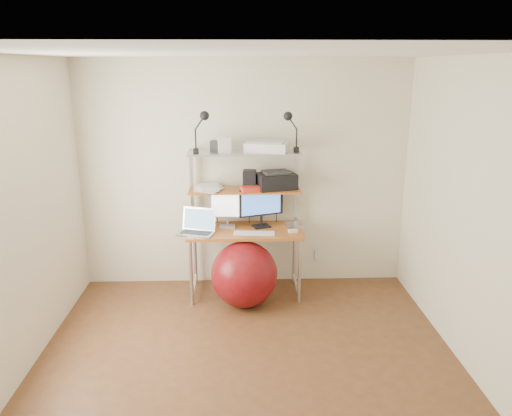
{
  "coord_description": "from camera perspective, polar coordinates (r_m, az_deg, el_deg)",
  "views": [
    {
      "loc": [
        -0.06,
        -3.59,
        2.42
      ],
      "look_at": [
        0.11,
        1.15,
        1.06
      ],
      "focal_mm": 35.0,
      "sensor_mm": 36.0,
      "label": 1
    }
  ],
  "objects": [
    {
      "name": "box_white",
      "position": [
        5.2,
        -3.65,
        7.21
      ],
      "size": [
        0.15,
        0.13,
        0.15
      ],
      "primitive_type": "cube",
      "rotation": [
        0.0,
        0.0,
        0.18
      ],
      "color": "silver",
      "rests_on": "top_shelf"
    },
    {
      "name": "mac_mini",
      "position": [
        5.4,
        4.46,
        -1.96
      ],
      "size": [
        0.22,
        0.22,
        0.03
      ],
      "primitive_type": "cube",
      "rotation": [
        0.0,
        0.0,
        0.21
      ],
      "color": "#B6B6BA",
      "rests_on": "desktop"
    },
    {
      "name": "wall_outlet",
      "position": [
        5.85,
        7.1,
        -5.37
      ],
      "size": [
        0.08,
        0.01,
        0.12
      ],
      "primitive_type": "cube",
      "color": "silver",
      "rests_on": "room"
    },
    {
      "name": "keyboard",
      "position": [
        5.17,
        -0.2,
        -2.89
      ],
      "size": [
        0.43,
        0.15,
        0.01
      ],
      "primitive_type": "cube",
      "rotation": [
        0.0,
        0.0,
        -0.08
      ],
      "color": "silver",
      "rests_on": "desktop"
    },
    {
      "name": "monitor_black",
      "position": [
        5.33,
        0.6,
        0.43
      ],
      "size": [
        0.48,
        0.21,
        0.5
      ],
      "rotation": [
        0.0,
        0.0,
        0.34
      ],
      "color": "black",
      "rests_on": "desktop"
    },
    {
      "name": "laptop",
      "position": [
        5.22,
        -6.66,
        -2.24
      ],
      "size": [
        0.43,
        0.38,
        0.32
      ],
      "rotation": [
        0.0,
        0.0,
        -0.29
      ],
      "color": "#B6B6BA",
      "rests_on": "desktop"
    },
    {
      "name": "room",
      "position": [
        3.77,
        -1.0,
        -2.02
      ],
      "size": [
        3.6,
        3.6,
        3.6
      ],
      "color": "brown",
      "rests_on": "ground"
    },
    {
      "name": "exercise_ball",
      "position": [
        5.19,
        -1.35,
        -7.59
      ],
      "size": [
        0.69,
        0.69,
        0.69
      ],
      "primitive_type": "sphere",
      "color": "maroon",
      "rests_on": "floor"
    },
    {
      "name": "monitor_silver",
      "position": [
        5.33,
        -3.33,
        0.03
      ],
      "size": [
        0.37,
        0.13,
        0.41
      ],
      "rotation": [
        0.0,
        0.0,
        -0.02
      ],
      "color": "#ABAAAF",
      "rests_on": "desktop"
    },
    {
      "name": "nas_cube",
      "position": [
        5.3,
        -0.73,
        3.29
      ],
      "size": [
        0.15,
        0.15,
        0.2
      ],
      "primitive_type": "cube",
      "rotation": [
        0.0,
        0.0,
        -0.09
      ],
      "color": "black",
      "rests_on": "mid_shelf"
    },
    {
      "name": "clip_lamp_right",
      "position": [
        5.17,
        3.88,
        9.7
      ],
      "size": [
        0.17,
        0.09,
        0.42
      ],
      "color": "black",
      "rests_on": "top_shelf"
    },
    {
      "name": "computer_desk",
      "position": [
        5.3,
        -1.29,
        -0.04
      ],
      "size": [
        1.2,
        0.6,
        1.57
      ],
      "color": "#B16522",
      "rests_on": "ground"
    },
    {
      "name": "paper_stack",
      "position": [
        5.32,
        -5.54,
        2.31
      ],
      "size": [
        0.35,
        0.41,
        0.03
      ],
      "color": "white",
      "rests_on": "mid_shelf"
    },
    {
      "name": "mouse",
      "position": [
        5.23,
        4.25,
        -2.62
      ],
      "size": [
        0.1,
        0.07,
        0.03
      ],
      "primitive_type": "cube",
      "rotation": [
        0.0,
        0.0,
        0.19
      ],
      "color": "silver",
      "rests_on": "desktop"
    },
    {
      "name": "clip_lamp_left",
      "position": [
        5.1,
        -6.12,
        9.68
      ],
      "size": [
        0.17,
        0.1,
        0.43
      ],
      "color": "black",
      "rests_on": "top_shelf"
    },
    {
      "name": "phone",
      "position": [
        5.19,
        -2.09,
        -2.84
      ],
      "size": [
        0.09,
        0.13,
        0.01
      ],
      "primitive_type": "cube",
      "rotation": [
        0.0,
        0.0,
        -0.23
      ],
      "color": "black",
      "rests_on": "desktop"
    },
    {
      "name": "printer",
      "position": [
        5.31,
        2.29,
        3.17
      ],
      "size": [
        0.46,
        0.37,
        0.19
      ],
      "rotation": [
        0.0,
        0.0,
        0.26
      ],
      "color": "black",
      "rests_on": "mid_shelf"
    },
    {
      "name": "red_box",
      "position": [
        5.2,
        -0.67,
        2.19
      ],
      "size": [
        0.21,
        0.17,
        0.05
      ],
      "primitive_type": "cube",
      "rotation": [
        0.0,
        0.0,
        0.27
      ],
      "color": "red",
      "rests_on": "mid_shelf"
    },
    {
      "name": "scanner",
      "position": [
        5.23,
        1.23,
        7.04
      ],
      "size": [
        0.48,
        0.37,
        0.11
      ],
      "rotation": [
        0.0,
        0.0,
        -0.24
      ],
      "color": "silver",
      "rests_on": "top_shelf"
    },
    {
      "name": "box_grey",
      "position": [
        5.26,
        -4.58,
        7.08
      ],
      "size": [
        0.13,
        0.13,
        0.11
      ],
      "primitive_type": "cube",
      "rotation": [
        0.0,
        0.0,
        -0.14
      ],
      "color": "#2D2D2F",
      "rests_on": "top_shelf"
    }
  ]
}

